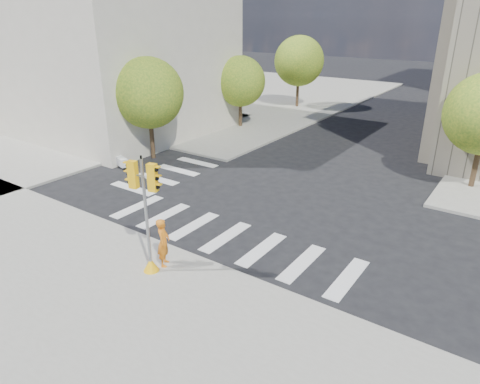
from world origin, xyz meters
name	(u,v)px	position (x,y,z in m)	size (l,w,h in m)	color
ground	(254,220)	(0.00, 0.00, 0.00)	(160.00, 160.00, 0.00)	black
sidewalk_near	(24,371)	(0.00, -11.00, 0.07)	(30.00, 14.00, 0.15)	gray
sidewalk_far_left	(232,95)	(-20.00, 26.00, 0.07)	(28.00, 40.00, 0.15)	gray
classical_building	(98,46)	(-20.00, 8.00, 6.44)	(19.00, 15.00, 12.70)	beige
tree_lw_near	(148,93)	(-10.50, 4.00, 4.20)	(4.40, 4.40, 6.41)	#382616
tree_lw_mid	(240,81)	(-10.50, 14.00, 3.76)	(4.00, 4.00, 5.77)	#382616
tree_lw_far	(299,61)	(-10.50, 24.00, 4.54)	(4.80, 4.80, 6.95)	#382616
traffic_signal	(147,225)	(-0.64, -5.77, 1.99)	(1.08, 0.56, 4.36)	#FFB60D
photographer	(163,242)	(-0.53, -5.19, 1.08)	(0.68, 0.44, 1.86)	orange
planter_wall	(106,152)	(-13.00, 2.20, 0.40)	(6.00, 0.40, 0.50)	white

